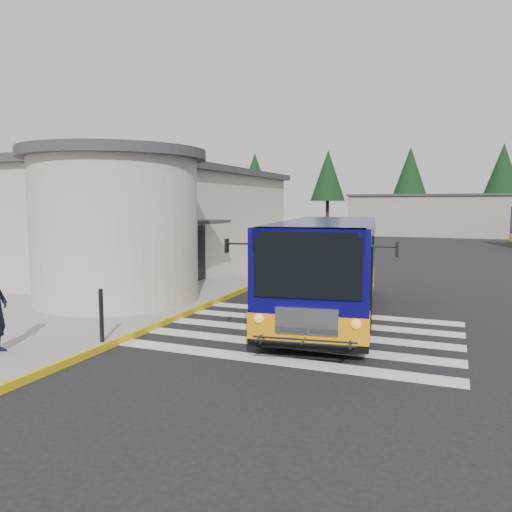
% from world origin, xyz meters
% --- Properties ---
extents(ground, '(140.00, 140.00, 0.00)m').
position_xyz_m(ground, '(0.00, 0.00, 0.00)').
color(ground, black).
rests_on(ground, ground).
extents(sidewalk, '(10.00, 34.00, 0.15)m').
position_xyz_m(sidewalk, '(-9.00, 4.00, 0.07)').
color(sidewalk, gray).
rests_on(sidewalk, ground).
extents(curb_strip, '(0.12, 34.00, 0.16)m').
position_xyz_m(curb_strip, '(-4.05, 4.00, 0.08)').
color(curb_strip, gold).
rests_on(curb_strip, ground).
extents(station_building, '(12.70, 18.70, 4.80)m').
position_xyz_m(station_building, '(-10.84, 6.91, 2.57)').
color(station_building, '#C0B4A2').
rests_on(station_building, ground).
extents(crosswalk, '(8.00, 5.35, 0.01)m').
position_xyz_m(crosswalk, '(-0.50, -0.80, 0.01)').
color(crosswalk, silver).
rests_on(crosswalk, ground).
extents(depot_building, '(26.40, 8.40, 4.20)m').
position_xyz_m(depot_building, '(6.00, 42.00, 2.11)').
color(depot_building, gray).
rests_on(depot_building, ground).
extents(tree_line, '(58.40, 4.40, 10.00)m').
position_xyz_m(tree_line, '(6.29, 50.00, 6.77)').
color(tree_line, black).
rests_on(tree_line, ground).
extents(transit_bus, '(4.27, 10.06, 2.77)m').
position_xyz_m(transit_bus, '(-0.25, 1.45, 1.33)').
color(transit_bus, '#0B0754').
rests_on(transit_bus, ground).
extents(pedestrian_b, '(0.79, 0.95, 1.78)m').
position_xyz_m(pedestrian_b, '(-7.50, -0.77, 1.04)').
color(pedestrian_b, black).
rests_on(pedestrian_b, sidewalk).
extents(bollard, '(0.10, 0.10, 1.22)m').
position_xyz_m(bollard, '(-4.20, -3.80, 0.76)').
color(bollard, black).
rests_on(bollard, sidewalk).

